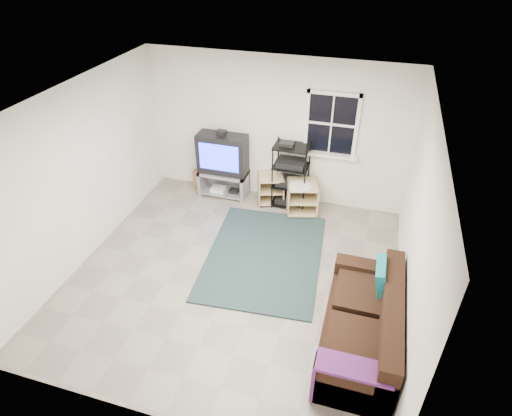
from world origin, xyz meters
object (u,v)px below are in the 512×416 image
(tv_unit, at_px, (223,160))
(side_table_right, at_px, (302,195))
(av_rack, at_px, (290,179))
(side_table_left, at_px, (271,187))
(sofa, at_px, (364,327))

(tv_unit, xyz_separation_m, side_table_right, (1.51, -0.15, -0.38))
(av_rack, relative_size, side_table_left, 2.11)
(tv_unit, distance_m, side_table_right, 1.56)
(av_rack, xyz_separation_m, side_table_left, (-0.37, 0.03, -0.24))
(side_table_left, bearing_deg, av_rack, -4.50)
(side_table_left, height_order, sofa, sofa)
(tv_unit, bearing_deg, sofa, -45.02)
(av_rack, bearing_deg, sofa, -61.30)
(tv_unit, relative_size, sofa, 0.68)
(tv_unit, distance_m, av_rack, 1.27)
(tv_unit, distance_m, side_table_left, 0.99)
(av_rack, bearing_deg, side_table_left, 175.50)
(side_table_left, distance_m, side_table_right, 0.64)
(side_table_right, xyz_separation_m, sofa, (1.28, -2.64, -0.03))
(sofa, bearing_deg, side_table_left, 123.88)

